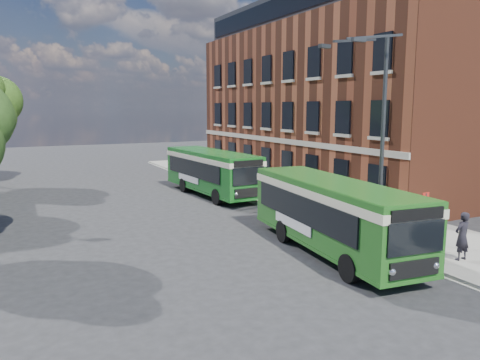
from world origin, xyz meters
TOP-DOWN VIEW (x-y plane):
  - ground at (0.00, 0.00)m, footprint 120.00×120.00m
  - pavement at (7.00, 8.00)m, footprint 6.00×48.00m
  - kerb_line at (3.95, 8.00)m, footprint 0.12×48.00m
  - brick_office at (14.00, 12.00)m, footprint 12.10×26.00m
  - street_lamp at (4.84, -2.00)m, footprint 2.96×2.38m
  - bus_stop_sign at (5.60, -4.20)m, footprint 0.35×0.08m
  - bus_front at (2.10, -2.58)m, footprint 3.55×10.13m
  - bus_rear at (2.70, 11.45)m, footprint 3.19×10.02m
  - pedestrian_a at (5.75, -5.91)m, footprint 0.71×0.48m
  - pedestrian_b at (5.55, -0.33)m, footprint 0.86×0.71m

SIDE VIEW (x-z plane):
  - ground at x=0.00m, z-range 0.00..0.00m
  - kerb_line at x=3.95m, z-range 0.00..0.01m
  - pavement at x=7.00m, z-range 0.00..0.15m
  - pedestrian_b at x=5.55m, z-range 0.15..1.78m
  - pedestrian_a at x=5.75m, z-range 0.15..2.04m
  - bus_stop_sign at x=5.60m, z-range 0.25..2.77m
  - bus_rear at x=2.70m, z-range 0.32..3.34m
  - bus_front at x=2.10m, z-range 0.32..3.34m
  - street_lamp at x=4.84m, z-range 0.29..9.29m
  - brick_office at x=14.00m, z-range -0.13..14.07m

